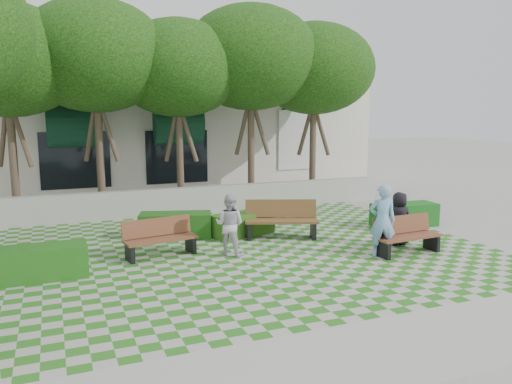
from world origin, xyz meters
name	(u,v)px	position (x,y,z in m)	size (l,w,h in m)	color
ground	(261,262)	(0.00, 0.00, 0.00)	(90.00, 90.00, 0.00)	gray
lawn	(245,251)	(0.00, 1.00, 0.01)	(12.00, 12.00, 0.00)	#2B721E
sidewalk_south	(386,350)	(0.00, -4.70, 0.01)	(16.00, 2.00, 0.01)	#9E9B93
retaining_wall	(191,200)	(0.00, 6.20, 0.45)	(15.00, 0.36, 0.90)	#9E9B93
bench_east	(406,236)	(3.60, -0.67, 0.44)	(1.78, 0.68, 0.92)	brown
bench_mid	(281,220)	(1.42, 1.90, 0.50)	(2.08, 1.33, 1.04)	brown
bench_west	(160,239)	(-2.05, 1.38, 0.44)	(1.80, 0.86, 0.91)	brown
hedge_east	(404,215)	(5.52, 1.79, 0.35)	(1.98, 0.79, 0.69)	#15511A
hedge_midright	(243,224)	(0.54, 2.57, 0.32)	(1.83, 0.73, 0.64)	#255115
hedge_midleft	(175,225)	(-1.28, 3.05, 0.34)	(1.96, 0.78, 0.69)	#184813
hedge_west	(38,263)	(-4.74, 0.69, 0.34)	(1.96, 0.79, 0.69)	#1A5015
person_blue	(382,221)	(2.87, -0.67, 0.88)	(0.64, 0.42, 1.76)	#75A4D5
person_dark	(399,219)	(3.93, 0.04, 0.70)	(0.69, 0.45, 1.40)	black
person_white	(230,225)	(-0.46, 0.85, 0.75)	(0.73, 0.57, 1.51)	silver
tree_row	(131,56)	(-1.86, 5.95, 5.18)	(17.70, 13.40, 7.41)	#47382B
building	(167,131)	(0.93, 14.08, 2.52)	(18.00, 8.92, 5.15)	beige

